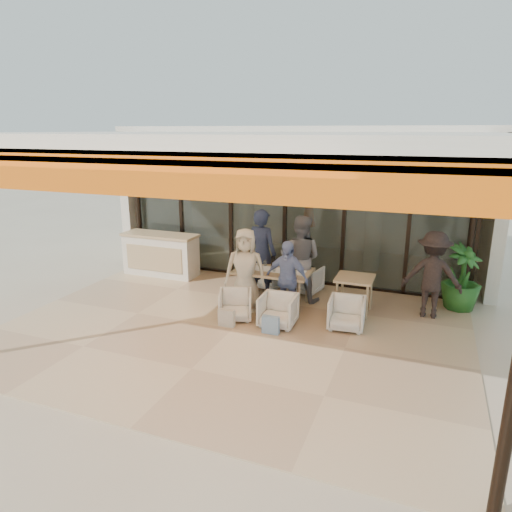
{
  "coord_description": "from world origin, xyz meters",
  "views": [
    {
      "loc": [
        3.08,
        -6.81,
        3.44
      ],
      "look_at": [
        0.1,
        0.9,
        1.15
      ],
      "focal_mm": 32.0,
      "sensor_mm": 36.0,
      "label": 1
    }
  ],
  "objects_px": {
    "dining_table": "(273,272)",
    "diner_periwinkle": "(287,279)",
    "side_chair": "(347,312)",
    "host_counter": "(161,254)",
    "diner_cream": "(245,270)",
    "potted_palm": "(462,278)",
    "chair_far_right": "(306,278)",
    "chair_near_left": "(235,304)",
    "chair_far_left": "(269,273)",
    "diner_grey": "(300,259)",
    "chair_near_right": "(278,309)",
    "standing_woman": "(432,275)",
    "diner_navy": "(262,253)",
    "side_table": "(355,282)"
  },
  "relations": [
    {
      "from": "dining_table",
      "to": "diner_periwinkle",
      "type": "relative_size",
      "value": 1.01
    },
    {
      "from": "dining_table",
      "to": "side_chair",
      "type": "distance_m",
      "value": 1.77
    },
    {
      "from": "dining_table",
      "to": "side_chair",
      "type": "bearing_deg",
      "value": -21.48
    },
    {
      "from": "host_counter",
      "to": "diner_cream",
      "type": "height_order",
      "value": "diner_cream"
    },
    {
      "from": "potted_palm",
      "to": "chair_far_right",
      "type": "bearing_deg",
      "value": -177.41
    },
    {
      "from": "chair_near_left",
      "to": "chair_far_left",
      "type": "bearing_deg",
      "value": 68.7
    },
    {
      "from": "chair_far_left",
      "to": "diner_grey",
      "type": "relative_size",
      "value": 0.38
    },
    {
      "from": "dining_table",
      "to": "chair_near_left",
      "type": "height_order",
      "value": "dining_table"
    },
    {
      "from": "chair_near_left",
      "to": "potted_palm",
      "type": "bearing_deg",
      "value": 6.12
    },
    {
      "from": "host_counter",
      "to": "side_chair",
      "type": "xyz_separation_m",
      "value": [
        4.78,
        -1.49,
        -0.21
      ]
    },
    {
      "from": "chair_near_right",
      "to": "standing_woman",
      "type": "bearing_deg",
      "value": 27.19
    },
    {
      "from": "chair_far_left",
      "to": "chair_near_left",
      "type": "bearing_deg",
      "value": 104.73
    },
    {
      "from": "chair_far_right",
      "to": "chair_near_right",
      "type": "height_order",
      "value": "chair_far_right"
    },
    {
      "from": "dining_table",
      "to": "diner_navy",
      "type": "distance_m",
      "value": 0.66
    },
    {
      "from": "dining_table",
      "to": "side_table",
      "type": "height_order",
      "value": "dining_table"
    },
    {
      "from": "diner_periwinkle",
      "to": "standing_woman",
      "type": "bearing_deg",
      "value": 29.62
    },
    {
      "from": "diner_cream",
      "to": "dining_table",
      "type": "bearing_deg",
      "value": 35.52
    },
    {
      "from": "chair_far_left",
      "to": "potted_palm",
      "type": "bearing_deg",
      "value": -163.23
    },
    {
      "from": "chair_far_right",
      "to": "diner_navy",
      "type": "xyz_separation_m",
      "value": [
        -0.84,
        -0.5,
        0.61
      ]
    },
    {
      "from": "host_counter",
      "to": "chair_near_right",
      "type": "bearing_deg",
      "value": -26.77
    },
    {
      "from": "side_chair",
      "to": "standing_woman",
      "type": "bearing_deg",
      "value": 34.37
    },
    {
      "from": "diner_grey",
      "to": "standing_woman",
      "type": "height_order",
      "value": "diner_grey"
    },
    {
      "from": "chair_far_left",
      "to": "chair_near_right",
      "type": "height_order",
      "value": "chair_far_left"
    },
    {
      "from": "diner_cream",
      "to": "side_table",
      "type": "relative_size",
      "value": 2.2
    },
    {
      "from": "chair_near_left",
      "to": "side_chair",
      "type": "bearing_deg",
      "value": -12.18
    },
    {
      "from": "chair_far_right",
      "to": "diner_cream",
      "type": "xyz_separation_m",
      "value": [
        -0.84,
        -1.4,
        0.49
      ]
    },
    {
      "from": "chair_far_left",
      "to": "potted_palm",
      "type": "distance_m",
      "value": 3.95
    },
    {
      "from": "chair_near_left",
      "to": "diner_cream",
      "type": "distance_m",
      "value": 0.72
    },
    {
      "from": "dining_table",
      "to": "potted_palm",
      "type": "height_order",
      "value": "potted_palm"
    },
    {
      "from": "chair_far_left",
      "to": "side_chair",
      "type": "xyz_separation_m",
      "value": [
        2.02,
        -1.58,
        -0.02
      ]
    },
    {
      "from": "host_counter",
      "to": "chair_near_right",
      "type": "height_order",
      "value": "host_counter"
    },
    {
      "from": "diner_periwinkle",
      "to": "chair_near_left",
      "type": "bearing_deg",
      "value": -139.57
    },
    {
      "from": "chair_near_left",
      "to": "chair_far_right",
      "type": "bearing_deg",
      "value": 44.85
    },
    {
      "from": "diner_grey",
      "to": "diner_cream",
      "type": "relative_size",
      "value": 1.1
    },
    {
      "from": "host_counter",
      "to": "side_table",
      "type": "relative_size",
      "value": 2.48
    },
    {
      "from": "chair_far_right",
      "to": "side_chair",
      "type": "xyz_separation_m",
      "value": [
        1.18,
        -1.58,
        -0.01
      ]
    },
    {
      "from": "chair_near_left",
      "to": "side_chair",
      "type": "relative_size",
      "value": 0.96
    },
    {
      "from": "dining_table",
      "to": "potted_palm",
      "type": "bearing_deg",
      "value": 17.11
    },
    {
      "from": "chair_near_left",
      "to": "diner_grey",
      "type": "bearing_deg",
      "value": 37.74
    },
    {
      "from": "host_counter",
      "to": "diner_periwinkle",
      "type": "height_order",
      "value": "diner_periwinkle"
    },
    {
      "from": "chair_far_right",
      "to": "potted_palm",
      "type": "xyz_separation_m",
      "value": [
        3.09,
        0.14,
        0.33
      ]
    },
    {
      "from": "potted_palm",
      "to": "diner_navy",
      "type": "bearing_deg",
      "value": -170.76
    },
    {
      "from": "diner_cream",
      "to": "side_table",
      "type": "bearing_deg",
      "value": 3.45
    },
    {
      "from": "diner_navy",
      "to": "chair_far_right",
      "type": "bearing_deg",
      "value": -137.89
    },
    {
      "from": "dining_table",
      "to": "chair_far_right",
      "type": "height_order",
      "value": "dining_table"
    },
    {
      "from": "chair_far_left",
      "to": "side_table",
      "type": "distance_m",
      "value": 2.2
    },
    {
      "from": "chair_far_right",
      "to": "chair_near_right",
      "type": "distance_m",
      "value": 1.9
    },
    {
      "from": "diner_cream",
      "to": "standing_woman",
      "type": "bearing_deg",
      "value": 2.85
    },
    {
      "from": "diner_navy",
      "to": "diner_cream",
      "type": "bearing_deg",
      "value": 101.35
    },
    {
      "from": "diner_navy",
      "to": "diner_cream",
      "type": "distance_m",
      "value": 0.91
    }
  ]
}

